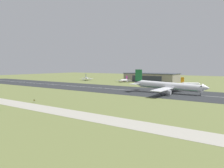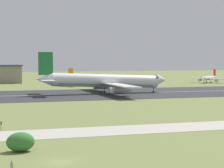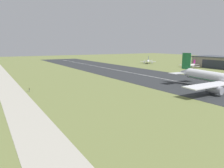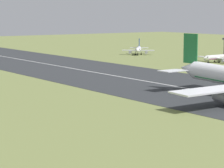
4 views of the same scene
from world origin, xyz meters
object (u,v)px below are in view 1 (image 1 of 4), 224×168
(airplane_parked_far_east, at_px, (87,78))
(runway_sign, at_px, (34,100))
(airplane_landing, at_px, (169,86))
(airplane_parked_west, at_px, (124,80))
(airplane_parked_east, at_px, (190,84))

(airplane_parked_far_east, xyz_separation_m, runway_sign, (94.00, -150.36, -1.55))
(airplane_landing, distance_m, airplane_parked_west, 109.10)
(airplane_landing, height_order, runway_sign, airplane_landing)
(airplane_parked_west, relative_size, airplane_parked_east, 0.97)
(airplane_parked_far_east, bearing_deg, airplane_parked_east, -6.22)
(airplane_parked_west, distance_m, airplane_parked_far_east, 57.71)
(airplane_landing, relative_size, airplane_parked_far_east, 3.30)
(airplane_landing, height_order, airplane_parked_far_east, airplane_landing)
(airplane_landing, bearing_deg, airplane_parked_east, 88.12)
(airplane_parked_west, xyz_separation_m, airplane_parked_far_east, (-57.62, -3.18, 0.43))
(airplane_landing, distance_m, airplane_parked_far_east, 155.99)
(airplane_parked_west, relative_size, runway_sign, 12.62)
(airplane_parked_east, distance_m, airplane_parked_far_east, 143.08)
(airplane_landing, distance_m, runway_sign, 94.94)
(airplane_landing, relative_size, airplane_parked_east, 2.62)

